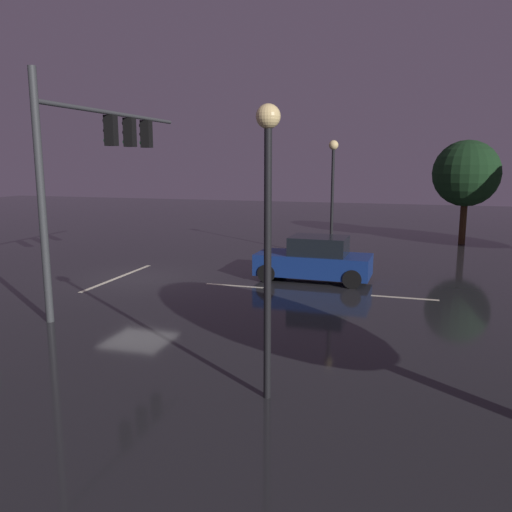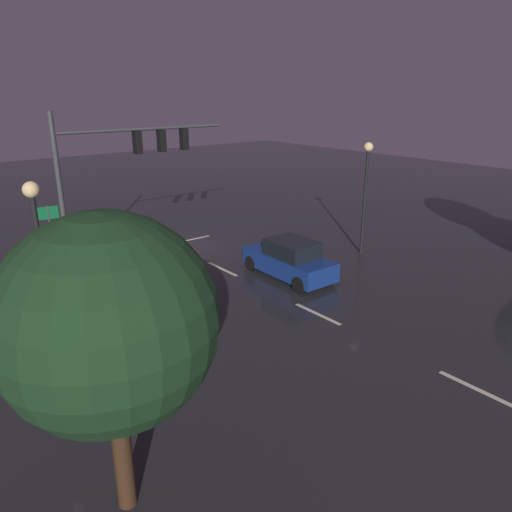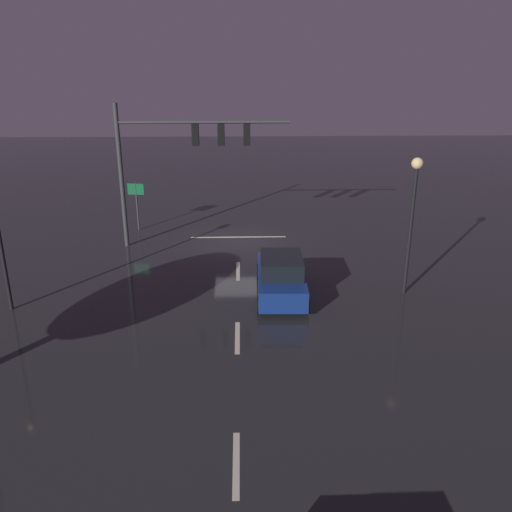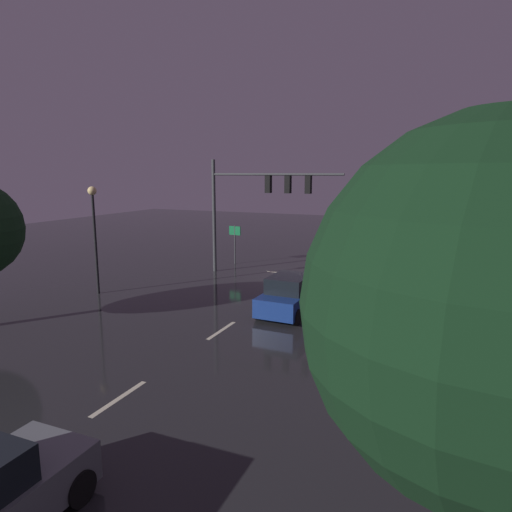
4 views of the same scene
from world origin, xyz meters
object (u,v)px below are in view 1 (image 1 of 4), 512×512
object	(u,v)px
street_lamp_right_kerb	(268,200)
traffic_signal_assembly	(99,150)
tree_left_near	(466,174)
car_approaching	(315,260)
street_lamp_left_kerb	(333,177)

from	to	relation	value
street_lamp_right_kerb	traffic_signal_assembly	bearing A→B (deg)	-128.86
tree_left_near	car_approaching	bearing A→B (deg)	-28.75
street_lamp_left_kerb	street_lamp_right_kerb	size ratio (longest dim) A/B	0.99
street_lamp_left_kerb	street_lamp_right_kerb	distance (m)	15.20
car_approaching	tree_left_near	distance (m)	13.15
street_lamp_left_kerb	street_lamp_right_kerb	bearing A→B (deg)	4.06
traffic_signal_assembly	street_lamp_left_kerb	bearing A→B (deg)	146.71
car_approaching	street_lamp_left_kerb	bearing A→B (deg)	-178.59
car_approaching	street_lamp_right_kerb	xyz separation A→B (m)	(10.19, 0.95, 3.00)
street_lamp_left_kerb	tree_left_near	size ratio (longest dim) A/B	0.97
traffic_signal_assembly	tree_left_near	size ratio (longest dim) A/B	1.46
street_lamp_right_kerb	tree_left_near	distance (m)	22.04
traffic_signal_assembly	street_lamp_right_kerb	xyz separation A→B (m)	(5.81, 7.21, -1.05)
car_approaching	street_lamp_left_kerb	distance (m)	5.79
traffic_signal_assembly	street_lamp_right_kerb	bearing A→B (deg)	51.14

